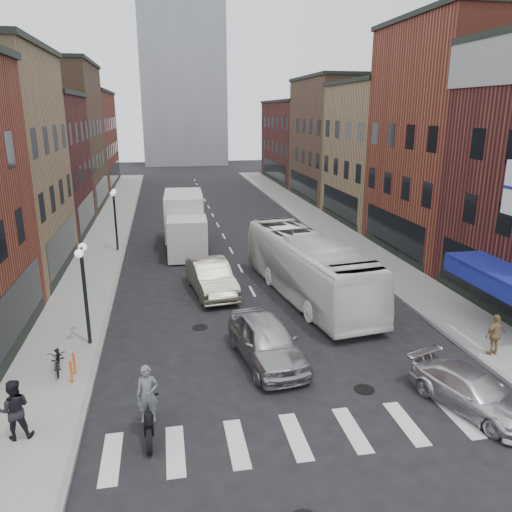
{
  "coord_description": "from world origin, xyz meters",
  "views": [
    {
      "loc": [
        -4.26,
        -14.82,
        8.94
      ],
      "look_at": [
        -0.21,
        6.85,
        2.53
      ],
      "focal_mm": 35.0,
      "sensor_mm": 36.0,
      "label": 1
    }
  ],
  "objects_px": {
    "sedan_left_near": "(267,340)",
    "curb_car": "(472,391)",
    "parked_bicycle": "(58,358)",
    "streetlamp_near": "(83,277)",
    "bike_rack": "(73,368)",
    "ped_right_b": "(495,335)",
    "transit_bus": "(308,266)",
    "box_truck": "(185,223)",
    "sedan_left_far": "(211,277)",
    "ped_left_solo": "(14,409)",
    "streetlamp_far": "(115,209)",
    "motorcycle_rider": "(148,404)"
  },
  "relations": [
    {
      "from": "sedan_left_near",
      "to": "curb_car",
      "type": "bearing_deg",
      "value": -44.32
    },
    {
      "from": "curb_car",
      "to": "parked_bicycle",
      "type": "bearing_deg",
      "value": 141.05
    },
    {
      "from": "parked_bicycle",
      "to": "streetlamp_near",
      "type": "bearing_deg",
      "value": 58.63
    },
    {
      "from": "bike_rack",
      "to": "ped_right_b",
      "type": "xyz_separation_m",
      "value": [
        15.21,
        -1.07,
        0.4
      ]
    },
    {
      "from": "bike_rack",
      "to": "transit_bus",
      "type": "distance_m",
      "value": 12.11
    },
    {
      "from": "box_truck",
      "to": "sedan_left_far",
      "type": "distance_m",
      "value": 9.03
    },
    {
      "from": "streetlamp_near",
      "to": "curb_car",
      "type": "bearing_deg",
      "value": -28.46
    },
    {
      "from": "sedan_left_far",
      "to": "curb_car",
      "type": "bearing_deg",
      "value": -67.15
    },
    {
      "from": "ped_right_b",
      "to": "parked_bicycle",
      "type": "bearing_deg",
      "value": -19.7
    },
    {
      "from": "streetlamp_near",
      "to": "transit_bus",
      "type": "height_order",
      "value": "streetlamp_near"
    },
    {
      "from": "curb_car",
      "to": "parked_bicycle",
      "type": "height_order",
      "value": "curb_car"
    },
    {
      "from": "ped_left_solo",
      "to": "streetlamp_far",
      "type": "bearing_deg",
      "value": -100.88
    },
    {
      "from": "sedan_left_near",
      "to": "parked_bicycle",
      "type": "relative_size",
      "value": 2.89
    },
    {
      "from": "sedan_left_far",
      "to": "motorcycle_rider",
      "type": "bearing_deg",
      "value": -111.74
    },
    {
      "from": "bike_rack",
      "to": "motorcycle_rider",
      "type": "distance_m",
      "value": 4.42
    },
    {
      "from": "motorcycle_rider",
      "to": "transit_bus",
      "type": "distance_m",
      "value": 12.56
    },
    {
      "from": "motorcycle_rider",
      "to": "sedan_left_far",
      "type": "distance_m",
      "value": 11.77
    },
    {
      "from": "box_truck",
      "to": "curb_car",
      "type": "height_order",
      "value": "box_truck"
    },
    {
      "from": "bike_rack",
      "to": "motorcycle_rider",
      "type": "xyz_separation_m",
      "value": [
        2.62,
        -3.53,
        0.5
      ]
    },
    {
      "from": "bike_rack",
      "to": "transit_bus",
      "type": "relative_size",
      "value": 0.07
    },
    {
      "from": "bike_rack",
      "to": "curb_car",
      "type": "height_order",
      "value": "curb_car"
    },
    {
      "from": "streetlamp_near",
      "to": "transit_bus",
      "type": "xyz_separation_m",
      "value": [
        9.96,
        3.8,
        -1.34
      ]
    },
    {
      "from": "transit_bus",
      "to": "sedan_left_near",
      "type": "relative_size",
      "value": 2.31
    },
    {
      "from": "bike_rack",
      "to": "ped_left_solo",
      "type": "bearing_deg",
      "value": -108.17
    },
    {
      "from": "ped_right_b",
      "to": "sedan_left_near",
      "type": "bearing_deg",
      "value": -22.35
    },
    {
      "from": "transit_bus",
      "to": "parked_bicycle",
      "type": "height_order",
      "value": "transit_bus"
    },
    {
      "from": "sedan_left_near",
      "to": "parked_bicycle",
      "type": "height_order",
      "value": "sedan_left_near"
    },
    {
      "from": "sedan_left_near",
      "to": "sedan_left_far",
      "type": "relative_size",
      "value": 0.96
    },
    {
      "from": "bike_rack",
      "to": "ped_right_b",
      "type": "relative_size",
      "value": 0.5
    },
    {
      "from": "box_truck",
      "to": "streetlamp_near",
      "type": "bearing_deg",
      "value": -105.25
    },
    {
      "from": "curb_car",
      "to": "sedan_left_near",
      "type": "bearing_deg",
      "value": 123.89
    },
    {
      "from": "transit_bus",
      "to": "sedan_left_far",
      "type": "relative_size",
      "value": 2.21
    },
    {
      "from": "parked_bicycle",
      "to": "bike_rack",
      "type": "bearing_deg",
      "value": -58.54
    },
    {
      "from": "ped_left_solo",
      "to": "sedan_left_near",
      "type": "bearing_deg",
      "value": -164.18
    },
    {
      "from": "streetlamp_far",
      "to": "ped_right_b",
      "type": "height_order",
      "value": "streetlamp_far"
    },
    {
      "from": "ped_right_b",
      "to": "sedan_left_far",
      "type": "bearing_deg",
      "value": -56.01
    },
    {
      "from": "box_truck",
      "to": "parked_bicycle",
      "type": "distance_m",
      "value": 17.0
    },
    {
      "from": "bike_rack",
      "to": "ped_left_solo",
      "type": "height_order",
      "value": "ped_left_solo"
    },
    {
      "from": "parked_bicycle",
      "to": "sedan_left_far",
      "type": "bearing_deg",
      "value": 40.07
    },
    {
      "from": "box_truck",
      "to": "sedan_left_near",
      "type": "relative_size",
      "value": 1.71
    },
    {
      "from": "box_truck",
      "to": "parked_bicycle",
      "type": "height_order",
      "value": "box_truck"
    },
    {
      "from": "streetlamp_near",
      "to": "streetlamp_far",
      "type": "xyz_separation_m",
      "value": [
        0.0,
        14.0,
        0.0
      ]
    },
    {
      "from": "curb_car",
      "to": "ped_right_b",
      "type": "distance_m",
      "value": 4.01
    },
    {
      "from": "parked_bicycle",
      "to": "ped_left_solo",
      "type": "distance_m",
      "value": 3.82
    },
    {
      "from": "motorcycle_rider",
      "to": "streetlamp_near",
      "type": "bearing_deg",
      "value": 111.5
    },
    {
      "from": "streetlamp_near",
      "to": "streetlamp_far",
      "type": "distance_m",
      "value": 14.0
    },
    {
      "from": "sedan_left_near",
      "to": "ped_right_b",
      "type": "distance_m",
      "value": 8.52
    },
    {
      "from": "streetlamp_far",
      "to": "ped_right_b",
      "type": "xyz_separation_m",
      "value": [
        15.01,
        -17.77,
        -1.96
      ]
    },
    {
      "from": "transit_bus",
      "to": "sedan_left_far",
      "type": "distance_m",
      "value": 4.91
    },
    {
      "from": "streetlamp_far",
      "to": "box_truck",
      "type": "relative_size",
      "value": 0.49
    }
  ]
}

